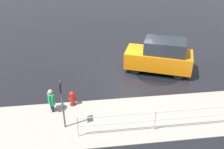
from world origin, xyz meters
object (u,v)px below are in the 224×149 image
object	(u,v)px
moving_hatchback	(160,56)
fire_hydrant	(72,99)
sign_post	(62,98)
pedestrian	(51,99)

from	to	relation	value
moving_hatchback	fire_hydrant	bearing A→B (deg)	28.77
fire_hydrant	sign_post	size ratio (longest dim) A/B	0.33
moving_hatchback	fire_hydrant	world-z (taller)	moving_hatchback
moving_hatchback	sign_post	bearing A→B (deg)	38.82
fire_hydrant	pedestrian	world-z (taller)	pedestrian
fire_hydrant	sign_post	bearing A→B (deg)	78.78
fire_hydrant	moving_hatchback	bearing A→B (deg)	-151.23
fire_hydrant	pedestrian	xyz separation A→B (m)	(0.95, 0.35, 0.28)
moving_hatchback	pedestrian	distance (m)	6.94
sign_post	pedestrian	bearing A→B (deg)	-62.71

